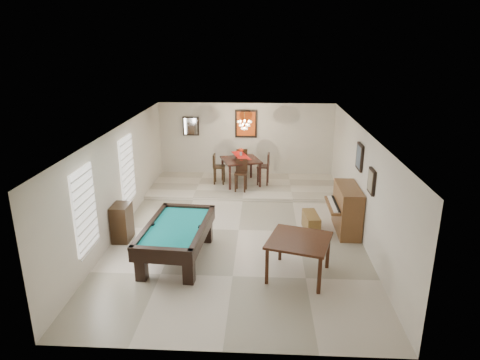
# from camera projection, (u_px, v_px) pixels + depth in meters

# --- Properties ---
(ground_plane) EXTENTS (6.00, 9.00, 0.02)m
(ground_plane) POSITION_uv_depth(u_px,v_px,m) (239.00, 230.00, 10.94)
(ground_plane) COLOR beige
(wall_back) EXTENTS (6.00, 0.04, 2.60)m
(wall_back) POSITION_uv_depth(u_px,v_px,m) (246.00, 141.00, 14.80)
(wall_back) COLOR silver
(wall_back) RESTS_ON ground_plane
(wall_front) EXTENTS (6.00, 0.04, 2.60)m
(wall_front) POSITION_uv_depth(u_px,v_px,m) (221.00, 279.00, 6.26)
(wall_front) COLOR silver
(wall_front) RESTS_ON ground_plane
(wall_left) EXTENTS (0.04, 9.00, 2.60)m
(wall_left) POSITION_uv_depth(u_px,v_px,m) (119.00, 180.00, 10.68)
(wall_left) COLOR silver
(wall_left) RESTS_ON ground_plane
(wall_right) EXTENTS (0.04, 9.00, 2.60)m
(wall_right) POSITION_uv_depth(u_px,v_px,m) (362.00, 184.00, 10.38)
(wall_right) COLOR silver
(wall_right) RESTS_ON ground_plane
(ceiling) EXTENTS (6.00, 9.00, 0.04)m
(ceiling) POSITION_uv_depth(u_px,v_px,m) (239.00, 130.00, 10.12)
(ceiling) COLOR white
(ceiling) RESTS_ON wall_back
(dining_step) EXTENTS (6.00, 2.50, 0.12)m
(dining_step) POSITION_uv_depth(u_px,v_px,m) (244.00, 186.00, 14.00)
(dining_step) COLOR beige
(dining_step) RESTS_ON ground_plane
(window_left_front) EXTENTS (0.06, 1.00, 1.70)m
(window_left_front) POSITION_uv_depth(u_px,v_px,m) (85.00, 209.00, 8.56)
(window_left_front) COLOR white
(window_left_front) RESTS_ON wall_left
(window_left_rear) EXTENTS (0.06, 1.00, 1.70)m
(window_left_rear) POSITION_uv_depth(u_px,v_px,m) (127.00, 169.00, 11.22)
(window_left_rear) COLOR white
(window_left_rear) RESTS_ON wall_left
(pool_table) EXTENTS (1.44, 2.44, 0.78)m
(pool_table) POSITION_uv_depth(u_px,v_px,m) (177.00, 243.00, 9.39)
(pool_table) COLOR black
(pool_table) RESTS_ON ground_plane
(square_table) EXTENTS (1.48, 1.48, 0.82)m
(square_table) POSITION_uv_depth(u_px,v_px,m) (298.00, 257.00, 8.72)
(square_table) COLOR black
(square_table) RESTS_ON ground_plane
(upright_piano) EXTENTS (0.79, 1.41, 1.18)m
(upright_piano) POSITION_uv_depth(u_px,v_px,m) (342.00, 209.00, 10.72)
(upright_piano) COLOR brown
(upright_piano) RESTS_ON ground_plane
(piano_bench) EXTENTS (0.41, 0.85, 0.46)m
(piano_bench) POSITION_uv_depth(u_px,v_px,m) (311.00, 222.00, 10.82)
(piano_bench) COLOR brown
(piano_bench) RESTS_ON ground_plane
(apothecary_chest) EXTENTS (0.40, 0.60, 0.90)m
(apothecary_chest) POSITION_uv_depth(u_px,v_px,m) (122.00, 222.00, 10.28)
(apothecary_chest) COLOR black
(apothecary_chest) RESTS_ON ground_plane
(dining_table) EXTENTS (1.45, 1.45, 0.95)m
(dining_table) POSITION_uv_depth(u_px,v_px,m) (241.00, 170.00, 13.95)
(dining_table) COLOR black
(dining_table) RESTS_ON dining_step
(flower_vase) EXTENTS (0.16, 0.16, 0.25)m
(flower_vase) POSITION_uv_depth(u_px,v_px,m) (241.00, 152.00, 13.76)
(flower_vase) COLOR red
(flower_vase) RESTS_ON dining_table
(dining_chair_south) EXTENTS (0.40, 0.40, 0.98)m
(dining_chair_south) POSITION_uv_depth(u_px,v_px,m) (241.00, 176.00, 13.27)
(dining_chair_south) COLOR black
(dining_chair_south) RESTS_ON dining_step
(dining_chair_north) EXTENTS (0.42, 0.42, 1.01)m
(dining_chair_north) POSITION_uv_depth(u_px,v_px,m) (241.00, 162.00, 14.68)
(dining_chair_north) COLOR black
(dining_chair_north) RESTS_ON dining_step
(dining_chair_west) EXTENTS (0.37, 0.37, 0.98)m
(dining_chair_west) POSITION_uv_depth(u_px,v_px,m) (219.00, 169.00, 13.96)
(dining_chair_west) COLOR black
(dining_chair_west) RESTS_ON dining_step
(dining_chair_east) EXTENTS (0.42, 0.42, 1.04)m
(dining_chair_east) POSITION_uv_depth(u_px,v_px,m) (263.00, 169.00, 13.88)
(dining_chair_east) COLOR black
(dining_chair_east) RESTS_ON dining_step
(chandelier) EXTENTS (0.44, 0.44, 0.60)m
(chandelier) POSITION_uv_depth(u_px,v_px,m) (244.00, 122.00, 13.28)
(chandelier) COLOR #FFE5B2
(chandelier) RESTS_ON ceiling
(back_painting) EXTENTS (0.75, 0.06, 0.95)m
(back_painting) POSITION_uv_depth(u_px,v_px,m) (246.00, 124.00, 14.57)
(back_painting) COLOR #D84C14
(back_painting) RESTS_ON wall_back
(back_mirror) EXTENTS (0.55, 0.06, 0.65)m
(back_mirror) POSITION_uv_depth(u_px,v_px,m) (191.00, 126.00, 14.70)
(back_mirror) COLOR white
(back_mirror) RESTS_ON wall_back
(right_picture_upper) EXTENTS (0.06, 0.55, 0.65)m
(right_picture_upper) POSITION_uv_depth(u_px,v_px,m) (360.00, 157.00, 10.48)
(right_picture_upper) COLOR slate
(right_picture_upper) RESTS_ON wall_right
(right_picture_lower) EXTENTS (0.06, 0.45, 0.55)m
(right_picture_lower) POSITION_uv_depth(u_px,v_px,m) (372.00, 181.00, 9.31)
(right_picture_lower) COLOR gray
(right_picture_lower) RESTS_ON wall_right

